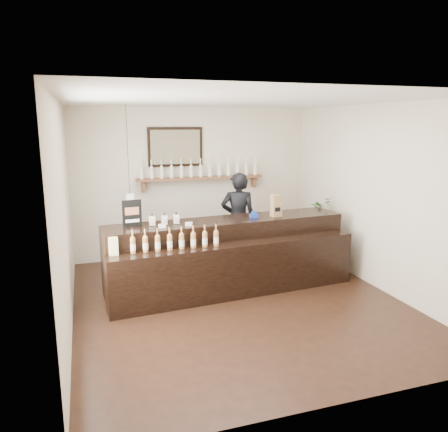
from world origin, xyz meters
TOP-DOWN VIEW (x-y plane):
  - ground at (0.00, 0.00)m, footprint 5.00×5.00m
  - room_shell at (0.00, 0.00)m, footprint 5.00×5.00m
  - back_wall_decor at (-0.14, 2.37)m, footprint 2.66×0.96m
  - counter at (0.07, 0.56)m, footprint 3.82×1.29m
  - promo_sign at (-1.37, 0.68)m, footprint 0.28×0.05m
  - paper_bag at (0.88, 0.67)m, footprint 0.17×0.14m
  - tape_dispenser at (0.51, 0.69)m, footprint 0.13×0.05m
  - side_cabinet at (2.00, 1.21)m, footprint 0.57×0.66m
  - potted_plant at (2.00, 1.21)m, footprint 0.44×0.41m
  - shopkeeper at (0.56, 1.55)m, footprint 0.79×0.63m

SIDE VIEW (x-z plane):
  - ground at x=0.00m, z-range 0.00..0.00m
  - side_cabinet at x=2.00m, z-range 0.00..0.82m
  - counter at x=0.07m, z-range -0.12..1.11m
  - shopkeeper at x=0.56m, z-range 0.00..1.90m
  - potted_plant at x=2.00m, z-range 0.82..1.22m
  - tape_dispenser at x=0.51m, z-range 1.04..1.15m
  - paper_bag at x=0.88m, z-range 1.05..1.40m
  - promo_sign at x=-1.37m, z-range 1.05..1.44m
  - room_shell at x=0.00m, z-range -0.80..4.20m
  - back_wall_decor at x=-0.14m, z-range 0.91..2.60m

